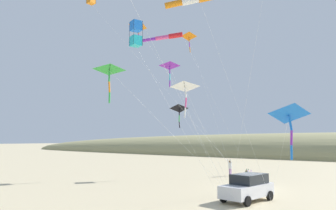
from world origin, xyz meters
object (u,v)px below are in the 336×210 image
Objects in this scene: parked_car at (248,187)px; kite_box_checkered_midright at (136,34)px; kite_delta_rainbow_low_near at (110,70)px; person_adult_flyer at (230,167)px; kite_delta_orange_high_right at (185,87)px; cooler_box at (255,191)px; kite_delta_long_streamer_left at (288,115)px; kite_windsock_striped_overhead at (163,37)px; person_child_grey_jacket at (246,175)px; kite_delta_yellow_midlevel at (189,37)px; kite_delta_teal_far_right at (179,109)px; kite_delta_black_fish_shape at (170,66)px; kite_delta_long_streamer_right at (138,27)px; person_child_green_jacket at (250,178)px.

kite_box_checkered_midright is (-4.54, 6.51, 11.13)m from parked_car.
kite_delta_rainbow_low_near reaches higher than parked_car.
person_adult_flyer is 18.48m from kite_delta_orange_high_right.
kite_delta_long_streamer_left reaches higher than cooler_box.
kite_windsock_striped_overhead is at bearing 43.50° from kite_delta_orange_high_right.
person_child_grey_jacket is (-3.71, -3.55, -0.39)m from person_adult_flyer.
kite_delta_yellow_midlevel is (3.42, 8.97, 17.08)m from person_child_grey_jacket.
kite_delta_teal_far_right is at bearing 95.59° from person_child_grey_jacket.
kite_delta_black_fish_shape is at bearing 55.35° from parked_car.
kite_delta_long_streamer_left is at bearing -129.00° from kite_delta_teal_far_right.
kite_delta_yellow_midlevel is at bearing 69.10° from person_child_grey_jacket.
kite_delta_black_fish_shape is 21.43m from kite_delta_rainbow_low_near.
kite_box_checkered_midright is at bearing -158.49° from kite_delta_teal_far_right.
kite_delta_long_streamer_right is 1.90× the size of kite_delta_orange_high_right.
kite_delta_long_streamer_right reaches higher than person_child_grey_jacket.
kite_delta_black_fish_shape is at bearing 26.98° from kite_box_checkered_midright.
person_adult_flyer is at bearing 37.72° from person_child_green_jacket.
kite_delta_long_streamer_right reaches higher than kite_delta_orange_high_right.
person_adult_flyer reaches higher than cooler_box.
kite_box_checkered_midright is at bearing 169.86° from person_child_grey_jacket.
kite_delta_teal_far_right is 0.53× the size of kite_delta_long_streamer_right.
kite_box_checkered_midright is at bearing -176.61° from person_adult_flyer.
kite_delta_black_fish_shape is 1.67× the size of kite_delta_orange_high_right.
kite_box_checkered_midright reaches higher than person_child_grey_jacket.
kite_delta_rainbow_low_near is 1.03× the size of kite_delta_orange_high_right.
kite_delta_yellow_midlevel is (3.45, -0.64, 4.49)m from kite_delta_black_fish_shape.
parked_car is 20.67m from kite_windsock_striped_overhead.
person_adult_flyer is 14.12m from kite_delta_black_fish_shape.
parked_car is at bearing -24.91° from kite_delta_rainbow_low_near.
kite_delta_black_fish_shape is at bearing 63.73° from cooler_box.
kite_delta_long_streamer_right is at bearing 62.65° from kite_delta_orange_high_right.
parked_car is 15.17m from person_adult_flyer.
kite_delta_long_streamer_left is (-12.83, -15.84, -2.23)m from kite_delta_teal_far_right.
cooler_box is at bearing -152.46° from person_child_grey_jacket.
kite_box_checkered_midright reaches higher than person_child_green_jacket.
cooler_box is at bearing -19.43° from kite_delta_orange_high_right.
person_adult_flyer is 5.15m from person_child_grey_jacket.
person_child_green_jacket is 0.11× the size of kite_delta_black_fish_shape.
parked_car is 0.29× the size of kite_delta_long_streamer_right.
kite_box_checkered_midright is (-13.98, 2.50, 11.38)m from person_child_grey_jacket.
kite_delta_rainbow_low_near is 5.94m from kite_delta_orange_high_right.
person_child_green_jacket is 0.08× the size of kite_delta_yellow_midlevel.
person_child_grey_jacket is 17.70m from kite_windsock_striped_overhead.
cooler_box is 23.60m from kite_delta_yellow_midlevel.
kite_delta_teal_far_right is at bearing -111.12° from kite_delta_black_fish_shape.
kite_delta_long_streamer_left is at bearing -146.28° from cooler_box.
kite_delta_black_fish_shape is at bearing 68.88° from kite_delta_teal_far_right.
kite_box_checkered_midright is 5.65m from kite_delta_orange_high_right.
kite_delta_yellow_midlevel is 21.53m from kite_delta_orange_high_right.
kite_delta_rainbow_low_near is (-12.20, 3.60, 7.98)m from cooler_box.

